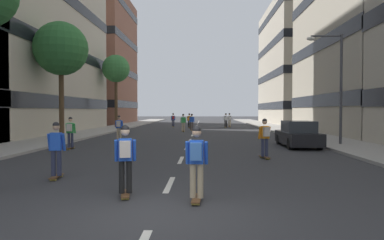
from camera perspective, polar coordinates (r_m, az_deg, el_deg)
ground_plane at (r=36.20m, az=0.36°, el=-1.80°), size 174.13×174.13×0.00m
sidewalk_left at (r=41.17m, az=-12.84°, el=-1.34°), size 3.64×79.81×0.14m
sidewalk_right at (r=40.71m, az=14.00°, el=-1.38°), size 3.64×79.81×0.14m
lane_markings at (r=37.68m, az=0.42°, el=-1.66°), size 0.16×67.20×0.01m
building_left_far at (r=60.72m, az=-17.21°, el=9.24°), size 14.82×16.54×20.42m
building_right_far at (r=60.00m, az=19.27°, el=8.50°), size 14.82×21.26×18.74m
parked_car_near at (r=21.51m, az=16.73°, el=-2.32°), size 1.82×4.40×1.52m
street_tree_mid at (r=28.11m, az=-20.37°, el=10.65°), size 3.92×3.92×8.48m
street_tree_far at (r=43.47m, az=-12.16°, el=7.99°), size 3.27×3.27×8.60m
streetlamp_right at (r=22.77m, az=22.04°, el=6.50°), size 2.13×0.30×6.50m
skater_0 at (r=20.49m, az=-19.02°, el=-1.65°), size 0.53×0.90×1.78m
skater_1 at (r=43.87m, az=5.47°, el=0.07°), size 0.57×0.92×1.78m
skater_2 at (r=8.90m, az=-10.70°, el=-5.71°), size 0.56×0.92×1.78m
skater_3 at (r=44.86m, az=-3.05°, el=0.15°), size 0.56×0.92×1.78m
skater_4 at (r=11.81m, az=-21.05°, el=-4.14°), size 0.55×0.92×1.78m
skater_5 at (r=25.29m, az=-11.69°, el=-1.00°), size 0.53×0.90×1.78m
skater_6 at (r=15.93m, az=11.67°, el=-2.50°), size 0.57×0.92×1.78m
skater_7 at (r=45.53m, az=6.06°, el=0.12°), size 0.54×0.91×1.78m
skater_8 at (r=42.68m, az=-0.43°, el=0.04°), size 0.55×0.92×1.78m
skater_9 at (r=37.27m, az=-0.03°, el=-0.19°), size 0.53×0.90×1.78m
skater_10 at (r=35.38m, az=-1.42°, el=-0.29°), size 0.56×0.92×1.78m
skater_12 at (r=8.27m, az=0.73°, el=-6.24°), size 0.54×0.91×1.78m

